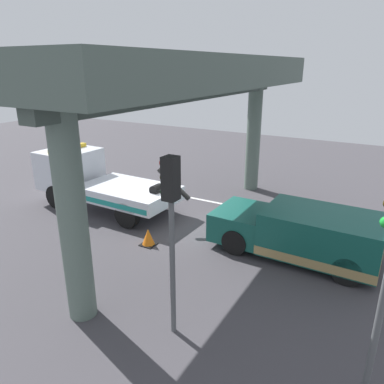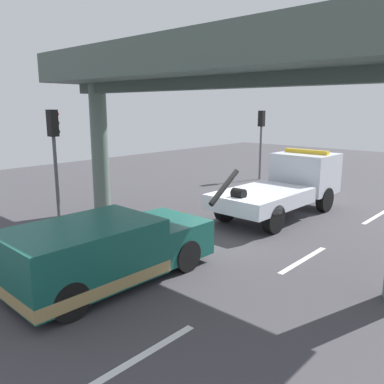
{
  "view_description": "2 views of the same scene",
  "coord_description": "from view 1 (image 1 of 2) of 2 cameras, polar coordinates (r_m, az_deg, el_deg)",
  "views": [
    {
      "loc": [
        -6.83,
        10.77,
        5.81
      ],
      "look_at": [
        -0.48,
        -0.21,
        1.38
      ],
      "focal_mm": 34.13,
      "sensor_mm": 36.0,
      "label": 1
    },
    {
      "loc": [
        -9.91,
        -7.69,
        4.23
      ],
      "look_at": [
        -0.59,
        0.79,
        1.51
      ],
      "focal_mm": 37.18,
      "sensor_mm": 36.0,
      "label": 2
    }
  ],
  "objects": [
    {
      "name": "towed_van_green",
      "position": [
        12.09,
        16.82,
        -6.23
      ],
      "size": [
        5.23,
        2.28,
        1.58
      ],
      "color": "#145147",
      "rests_on": "ground"
    },
    {
      "name": "lane_stripe_mid",
      "position": [
        16.36,
        3.32,
        -1.57
      ],
      "size": [
        2.6,
        0.16,
        0.01
      ],
      "primitive_type": "cube",
      "color": "silver",
      "rests_on": "ground"
    },
    {
      "name": "overpass_structure",
      "position": [
        12.38,
        0.58,
        16.98
      ],
      "size": [
        3.6,
        13.19,
        6.1
      ],
      "color": "#596B60",
      "rests_on": "ground"
    },
    {
      "name": "traffic_light_far",
      "position": [
        7.48,
        -3.37,
        -2.73
      ],
      "size": [
        0.39,
        0.32,
        4.13
      ],
      "color": "#515456",
      "rests_on": "ground"
    },
    {
      "name": "tow_truck_white",
      "position": [
        16.14,
        -15.13,
        1.98
      ],
      "size": [
        7.27,
        2.5,
        2.46
      ],
      "color": "silver",
      "rests_on": "ground"
    },
    {
      "name": "lane_stripe_east",
      "position": [
        19.64,
        -12.5,
        1.58
      ],
      "size": [
        2.6,
        0.16,
        0.01
      ],
      "primitive_type": "cube",
      "color": "silver",
      "rests_on": "ground"
    },
    {
      "name": "lane_stripe_west",
      "position": [
        14.89,
        24.47,
        -5.54
      ],
      "size": [
        2.6,
        0.16,
        0.01
      ],
      "primitive_type": "cube",
      "color": "silver",
      "rests_on": "ground"
    },
    {
      "name": "ground_plane",
      "position": [
        14.03,
        -2.13,
        -5.45
      ],
      "size": [
        60.0,
        40.0,
        0.1
      ],
      "primitive_type": "cube",
      "color": "#423F44"
    },
    {
      "name": "traffic_cone_orange",
      "position": [
        12.55,
        -6.85,
        -7.05
      ],
      "size": [
        0.49,
        0.49,
        0.59
      ],
      "color": "orange",
      "rests_on": "ground"
    }
  ]
}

